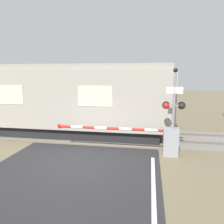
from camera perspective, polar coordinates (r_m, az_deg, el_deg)
name	(u,v)px	position (r m, az deg, el deg)	size (l,w,h in m)	color
ground_plane	(79,163)	(8.46, -8.57, -13.14)	(80.00, 80.00, 0.00)	#6B6047
track_bed	(102,135)	(12.00, -2.66, -5.98)	(36.00, 3.20, 0.13)	slate
train	(26,99)	(13.30, -21.61, 3.29)	(16.17, 3.10, 3.78)	black
crossing_barrier	(161,140)	(9.20, 12.69, -7.04)	(5.17, 0.44, 1.15)	gray
signal_post	(174,107)	(8.93, 15.85, 1.22)	(0.89, 0.26, 3.53)	gray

